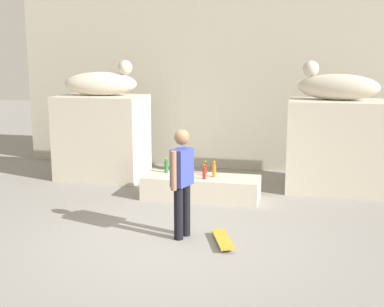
{
  "coord_description": "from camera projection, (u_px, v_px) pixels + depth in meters",
  "views": [
    {
      "loc": [
        1.88,
        -6.97,
        2.77
      ],
      "look_at": [
        0.06,
        1.15,
        1.1
      ],
      "focal_mm": 46.85,
      "sensor_mm": 36.0,
      "label": 1
    }
  ],
  "objects": [
    {
      "name": "statue_reclining_left",
      "position": [
        102.0,
        83.0,
        11.01
      ],
      "size": [
        1.67,
        0.84,
        0.78
      ],
      "rotation": [
        0.0,
        0.0,
        0.18
      ],
      "color": "beige",
      "rests_on": "pedestal_left"
    },
    {
      "name": "pedestal_left",
      "position": [
        102.0,
        137.0,
        11.25
      ],
      "size": [
        1.88,
        1.3,
        1.85
      ],
      "primitive_type": "cube",
      "color": "beige",
      "rests_on": "ground_plane"
    },
    {
      "name": "facade_wall",
      "position": [
        226.0,
        45.0,
        11.97
      ],
      "size": [
        10.21,
        0.6,
        5.91
      ],
      "primitive_type": "cube",
      "color": "#B7B19F",
      "rests_on": "ground_plane"
    },
    {
      "name": "bottle_red",
      "position": [
        204.0,
        173.0,
        9.42
      ],
      "size": [
        0.06,
        0.06,
        0.28
      ],
      "color": "red",
      "rests_on": "ledge_block"
    },
    {
      "name": "skater",
      "position": [
        182.0,
        179.0,
        7.5
      ],
      "size": [
        0.31,
        0.51,
        1.67
      ],
      "rotation": [
        0.0,
        0.0,
        4.37
      ],
      "color": "black",
      "rests_on": "ground_plane"
    },
    {
      "name": "statue_reclining_right",
      "position": [
        336.0,
        86.0,
        9.94
      ],
      "size": [
        1.67,
        0.83,
        0.78
      ],
      "rotation": [
        0.0,
        0.0,
        2.97
      ],
      "color": "beige",
      "rests_on": "pedestal_right"
    },
    {
      "name": "pedestal_right",
      "position": [
        335.0,
        146.0,
        10.16
      ],
      "size": [
        1.88,
        1.3,
        1.85
      ],
      "primitive_type": "cube",
      "color": "beige",
      "rests_on": "ground_plane"
    },
    {
      "name": "bottle_green",
      "position": [
        166.0,
        166.0,
        9.94
      ],
      "size": [
        0.08,
        0.08,
        0.3
      ],
      "color": "#1E722D",
      "rests_on": "ledge_block"
    },
    {
      "name": "ground_plane",
      "position": [
        172.0,
        239.0,
        7.61
      ],
      "size": [
        40.0,
        40.0,
        0.0
      ],
      "primitive_type": "plane",
      "color": "gray"
    },
    {
      "name": "bottle_orange",
      "position": [
        214.0,
        170.0,
        9.59
      ],
      "size": [
        0.07,
        0.07,
        0.31
      ],
      "color": "orange",
      "rests_on": "ledge_block"
    },
    {
      "name": "skateboard",
      "position": [
        223.0,
        240.0,
        7.4
      ],
      "size": [
        0.46,
        0.82,
        0.08
      ],
      "rotation": [
        0.0,
        0.0,
        5.06
      ],
      "color": "gold",
      "rests_on": "ground_plane"
    },
    {
      "name": "bottle_brown",
      "position": [
        205.0,
        169.0,
        9.84
      ],
      "size": [
        0.07,
        0.07,
        0.25
      ],
      "color": "#593314",
      "rests_on": "ledge_block"
    },
    {
      "name": "ledge_block",
      "position": [
        201.0,
        188.0,
        9.67
      ],
      "size": [
        2.24,
        0.79,
        0.44
      ],
      "primitive_type": "cube",
      "color": "beige",
      "rests_on": "ground_plane"
    }
  ]
}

